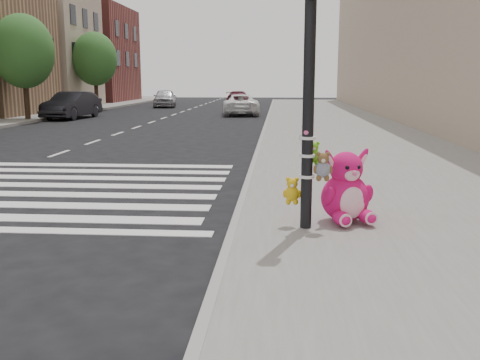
# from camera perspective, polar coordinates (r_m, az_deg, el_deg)

# --- Properties ---
(ground) EXTENTS (120.00, 120.00, 0.00)m
(ground) POSITION_cam_1_polar(r_m,az_deg,el_deg) (6.53, -16.03, -9.90)
(ground) COLOR black
(ground) RESTS_ON ground
(sidewalk_near) EXTENTS (7.00, 80.00, 0.14)m
(sidewalk_near) POSITION_cam_1_polar(r_m,az_deg,el_deg) (16.11, 14.19, 2.63)
(sidewalk_near) COLOR slate
(sidewalk_near) RESTS_ON ground
(curb_edge) EXTENTS (0.12, 80.00, 0.15)m
(curb_edge) POSITION_cam_1_polar(r_m,az_deg,el_deg) (15.88, 1.82, 2.84)
(curb_edge) COLOR gray
(curb_edge) RESTS_ON ground
(bld_far_d) EXTENTS (6.00, 8.00, 10.00)m
(bld_far_d) POSITION_cam_1_polar(r_m,az_deg,el_deg) (44.48, -19.84, 13.68)
(bld_far_d) COLOR tan
(bld_far_d) RESTS_ON ground
(bld_far_e) EXTENTS (6.00, 10.00, 9.00)m
(bld_far_e) POSITION_cam_1_polar(r_m,az_deg,el_deg) (54.71, -15.05, 12.76)
(bld_far_e) COLOR brown
(bld_far_e) RESTS_ON ground
(bld_near) EXTENTS (5.00, 60.00, 10.00)m
(bld_near) POSITION_cam_1_polar(r_m,az_deg,el_deg) (27.16, 22.88, 15.75)
(bld_near) COLOR tan
(bld_near) RESTS_ON ground
(signal_pole) EXTENTS (0.70, 0.48, 4.00)m
(signal_pole) POSITION_cam_1_polar(r_m,az_deg,el_deg) (7.55, 7.36, 7.04)
(signal_pole) COLOR black
(signal_pole) RESTS_ON sidewalk_near
(tree_far_b) EXTENTS (3.20, 3.20, 5.44)m
(tree_far_b) POSITION_cam_1_polar(r_m,az_deg,el_deg) (30.82, -22.13, 12.58)
(tree_far_b) COLOR #382619
(tree_far_b) RESTS_ON sidewalk_far
(tree_far_c) EXTENTS (3.20, 3.20, 5.44)m
(tree_far_c) POSITION_cam_1_polar(r_m,az_deg,el_deg) (40.99, -15.24, 12.34)
(tree_far_c) COLOR #382619
(tree_far_c) RESTS_ON sidewalk_far
(pink_bunny) EXTENTS (0.91, 0.99, 1.12)m
(pink_bunny) POSITION_cam_1_polar(r_m,az_deg,el_deg) (8.12, 11.27, -1.23)
(pink_bunny) COLOR #E0126A
(pink_bunny) RESTS_ON sidewalk_near
(red_teddy) EXTENTS (0.17, 0.15, 0.20)m
(red_teddy) POSITION_cam_1_polar(r_m,az_deg,el_deg) (8.45, 12.26, -3.29)
(red_teddy) COLOR red
(red_teddy) RESTS_ON sidewalk_near
(car_dark_far) EXTENTS (2.06, 4.77, 1.53)m
(car_dark_far) POSITION_cam_1_polar(r_m,az_deg,el_deg) (32.20, -17.49, 7.62)
(car_dark_far) COLOR black
(car_dark_far) RESTS_ON ground
(car_white_near) EXTENTS (2.62, 4.86, 1.29)m
(car_white_near) POSITION_cam_1_polar(r_m,az_deg,el_deg) (33.89, 0.06, 8.04)
(car_white_near) COLOR white
(car_white_near) RESTS_ON ground
(car_maroon_near) EXTENTS (1.99, 4.31, 1.22)m
(car_maroon_near) POSITION_cam_1_polar(r_m,az_deg,el_deg) (46.24, -0.17, 8.73)
(car_maroon_near) COLOR #531724
(car_maroon_near) RESTS_ON ground
(car_silver_deep) EXTENTS (2.41, 4.49, 1.45)m
(car_silver_deep) POSITION_cam_1_polar(r_m,az_deg,el_deg) (43.85, -8.02, 8.66)
(car_silver_deep) COLOR #BCBBC0
(car_silver_deep) RESTS_ON ground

